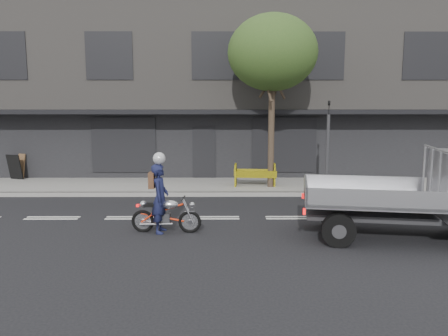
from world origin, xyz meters
TOP-DOWN VIEW (x-y plane):
  - ground at (0.00, 0.00)m, footprint 80.00×80.00m
  - sidewalk at (0.00, 4.70)m, footprint 32.00×3.20m
  - kerb at (0.00, 3.10)m, footprint 32.00×0.20m
  - building_main at (0.00, 11.30)m, footprint 26.00×10.00m
  - street_tree at (2.20, 4.20)m, footprint 3.40×3.40m
  - traffic_light_pole at (4.20, 3.35)m, footprint 0.12×0.12m
  - motorcycle at (-1.20, -1.45)m, footprint 1.87×0.54m
  - rider at (-1.35, -1.45)m, footprint 0.48×0.69m
  - construction_barrier at (1.60, 4.12)m, footprint 1.71×0.80m
  - sandwich_board at (-8.64, 5.88)m, footprint 0.80×0.66m

SIDE VIEW (x-z plane):
  - ground at x=0.00m, z-range 0.00..0.00m
  - sidewalk at x=0.00m, z-range 0.00..0.15m
  - kerb at x=0.00m, z-range 0.00..0.15m
  - motorcycle at x=-1.20m, z-range 0.01..0.98m
  - construction_barrier at x=1.60m, z-range 0.15..1.08m
  - sandwich_board at x=-8.64m, z-range 0.15..1.23m
  - rider at x=-1.35m, z-range 0.00..1.84m
  - traffic_light_pole at x=4.20m, z-range -0.10..3.40m
  - building_main at x=0.00m, z-range 0.00..8.00m
  - street_tree at x=2.20m, z-range 1.90..8.65m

